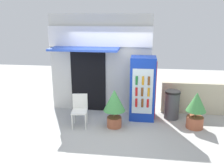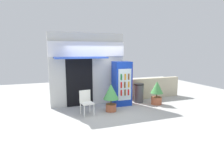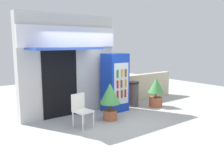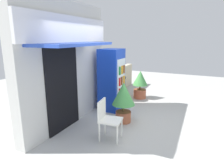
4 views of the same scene
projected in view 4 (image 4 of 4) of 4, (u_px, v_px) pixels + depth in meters
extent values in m
plane|color=#B2B2AD|center=(128.00, 127.00, 4.81)|extent=(16.00, 16.00, 0.00)
cube|color=silver|center=(67.00, 65.00, 4.76)|extent=(3.13, 0.28, 3.00)
cube|color=white|center=(71.00, 29.00, 4.49)|extent=(3.13, 0.08, 0.60)
cube|color=blue|center=(75.00, 44.00, 4.09)|extent=(1.98, 0.81, 0.06)
cube|color=black|center=(63.00, 89.00, 4.49)|extent=(1.09, 0.03, 1.97)
cube|color=#1438B2|center=(111.00, 80.00, 5.81)|extent=(0.71, 0.60, 1.84)
cube|color=silver|center=(121.00, 81.00, 5.68)|extent=(0.57, 0.02, 1.29)
cube|color=red|center=(116.00, 78.00, 6.13)|extent=(0.02, 0.54, 1.66)
cylinder|color=red|center=(119.00, 93.00, 5.61)|extent=(0.06, 0.06, 0.24)
cylinder|color=brown|center=(122.00, 91.00, 5.76)|extent=(0.06, 0.06, 0.24)
cylinder|color=red|center=(124.00, 90.00, 5.89)|extent=(0.06, 0.06, 0.24)
cylinder|color=red|center=(120.00, 82.00, 5.53)|extent=(0.06, 0.06, 0.24)
cylinder|color=brown|center=(122.00, 81.00, 5.67)|extent=(0.06, 0.06, 0.24)
cylinder|color=orange|center=(124.00, 80.00, 5.83)|extent=(0.06, 0.06, 0.24)
cylinder|color=#196B2D|center=(120.00, 71.00, 5.45)|extent=(0.06, 0.06, 0.24)
cylinder|color=orange|center=(122.00, 70.00, 5.61)|extent=(0.06, 0.06, 0.24)
cylinder|color=brown|center=(124.00, 69.00, 5.74)|extent=(0.06, 0.06, 0.24)
cylinder|color=white|center=(117.00, 135.00, 3.96)|extent=(0.04, 0.04, 0.42)
cylinder|color=white|center=(122.00, 128.00, 4.29)|extent=(0.04, 0.04, 0.42)
cylinder|color=white|center=(99.00, 133.00, 4.07)|extent=(0.04, 0.04, 0.42)
cylinder|color=white|center=(105.00, 125.00, 4.41)|extent=(0.04, 0.04, 0.42)
cube|color=white|center=(111.00, 120.00, 4.13)|extent=(0.47, 0.50, 0.04)
cube|color=white|center=(102.00, 109.00, 4.13)|extent=(0.41, 0.10, 0.42)
cylinder|color=#AD5B3D|center=(123.00, 116.00, 5.07)|extent=(0.40, 0.40, 0.28)
cylinder|color=brown|center=(123.00, 108.00, 5.01)|extent=(0.05, 0.05, 0.19)
cone|color=#47994C|center=(124.00, 94.00, 4.92)|extent=(0.59, 0.59, 0.58)
cylinder|color=#AD5B3D|center=(140.00, 94.00, 7.06)|extent=(0.45, 0.45, 0.32)
cylinder|color=brown|center=(140.00, 87.00, 7.01)|extent=(0.05, 0.05, 0.17)
cone|color=#47994C|center=(140.00, 78.00, 6.92)|extent=(0.53, 0.53, 0.52)
cylinder|color=#47474C|center=(119.00, 89.00, 6.75)|extent=(0.43, 0.43, 0.78)
cylinder|color=black|center=(119.00, 78.00, 6.65)|extent=(0.45, 0.45, 0.06)
cube|color=beige|center=(118.00, 79.00, 7.91)|extent=(2.74, 0.22, 0.97)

